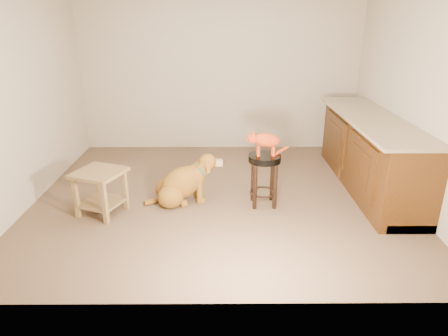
{
  "coord_description": "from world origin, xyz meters",
  "views": [
    {
      "loc": [
        0.03,
        -4.55,
        2.13
      ],
      "look_at": [
        0.05,
        -0.19,
        0.45
      ],
      "focal_mm": 32.0,
      "sensor_mm": 36.0,
      "label": 1
    }
  ],
  "objects_px": {
    "tabby_kitten": "(264,141)",
    "side_table": "(100,186)",
    "padded_stool": "(264,170)",
    "golden_retriever": "(182,184)",
    "wood_stool": "(354,154)"
  },
  "relations": [
    {
      "from": "side_table",
      "to": "tabby_kitten",
      "type": "height_order",
      "value": "tabby_kitten"
    },
    {
      "from": "golden_retriever",
      "to": "wood_stool",
      "type": "bearing_deg",
      "value": 4.13
    },
    {
      "from": "tabby_kitten",
      "to": "padded_stool",
      "type": "bearing_deg",
      "value": -5.72
    },
    {
      "from": "side_table",
      "to": "golden_retriever",
      "type": "relative_size",
      "value": 0.66
    },
    {
      "from": "wood_stool",
      "to": "golden_retriever",
      "type": "bearing_deg",
      "value": -161.14
    },
    {
      "from": "padded_stool",
      "to": "golden_retriever",
      "type": "xyz_separation_m",
      "value": [
        -0.97,
        0.07,
        -0.21
      ]
    },
    {
      "from": "padded_stool",
      "to": "wood_stool",
      "type": "xyz_separation_m",
      "value": [
        1.33,
        0.86,
        -0.1
      ]
    },
    {
      "from": "tabby_kitten",
      "to": "side_table",
      "type": "bearing_deg",
      "value": -175.37
    },
    {
      "from": "golden_retriever",
      "to": "tabby_kitten",
      "type": "xyz_separation_m",
      "value": [
        0.96,
        -0.07,
        0.56
      ]
    },
    {
      "from": "golden_retriever",
      "to": "side_table",
      "type": "bearing_deg",
      "value": -176.78
    },
    {
      "from": "side_table",
      "to": "golden_retriever",
      "type": "height_order",
      "value": "golden_retriever"
    },
    {
      "from": "padded_stool",
      "to": "golden_retriever",
      "type": "height_order",
      "value": "padded_stool"
    },
    {
      "from": "padded_stool",
      "to": "golden_retriever",
      "type": "distance_m",
      "value": 1.0
    },
    {
      "from": "padded_stool",
      "to": "tabby_kitten",
      "type": "xyz_separation_m",
      "value": [
        -0.01,
        0.0,
        0.36
      ]
    },
    {
      "from": "padded_stool",
      "to": "wood_stool",
      "type": "distance_m",
      "value": 1.59
    }
  ]
}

